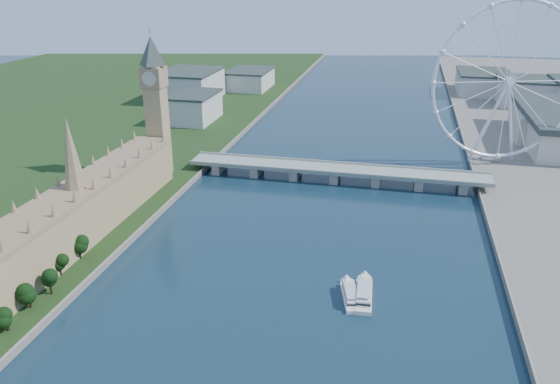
% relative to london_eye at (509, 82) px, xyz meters
% --- Properties ---
extents(parliament_range, '(24.00, 200.00, 70.00)m').
position_rel_london_eye_xyz_m(parliament_range, '(-247.98, -185.08, -49.04)').
color(parliament_range, tan).
rests_on(parliament_range, ground).
extents(big_ben, '(20.02, 20.02, 110.00)m').
position_rel_london_eye_xyz_m(big_ben, '(-247.98, -77.08, -0.95)').
color(big_ben, tan).
rests_on(big_ben, ground).
extents(westminster_bridge, '(220.00, 22.00, 9.50)m').
position_rel_london_eye_xyz_m(westminster_bridge, '(-119.98, -55.08, -60.89)').
color(westminster_bridge, gray).
rests_on(westminster_bridge, ground).
extents(london_eye, '(113.60, 39.12, 124.30)m').
position_rel_london_eye_xyz_m(london_eye, '(0.00, 0.00, 0.00)').
color(london_eye, silver).
rests_on(london_eye, ground).
extents(county_hall, '(54.00, 144.00, 35.00)m').
position_rel_london_eye_xyz_m(county_hall, '(55.02, 74.92, -67.52)').
color(county_hall, beige).
rests_on(county_hall, ground).
extents(city_skyline, '(505.00, 280.00, 32.00)m').
position_rel_london_eye_xyz_m(city_skyline, '(-80.75, 205.00, -50.56)').
color(city_skyline, beige).
rests_on(city_skyline, ground).
extents(tour_boat_near, '(13.65, 28.98, 6.19)m').
position_rel_london_eye_xyz_m(tour_boat_near, '(-92.66, -211.04, -67.52)').
color(tour_boat_near, white).
rests_on(tour_boat_near, ground).
extents(tour_boat_far, '(9.78, 32.17, 7.04)m').
position_rel_london_eye_xyz_m(tour_boat_far, '(-86.62, -208.96, -67.52)').
color(tour_boat_far, white).
rests_on(tour_boat_far, ground).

